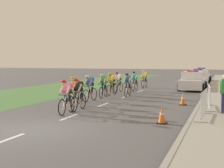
# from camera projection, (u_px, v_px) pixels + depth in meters

# --- Properties ---
(ground_plane) EXTENTS (160.00, 160.00, 0.00)m
(ground_plane) POSITION_uv_depth(u_px,v_px,m) (34.00, 130.00, 10.78)
(ground_plane) COLOR #56565B
(kerb_edge) EXTENTS (0.16, 60.00, 0.13)m
(kerb_edge) POSITION_uv_depth(u_px,v_px,m) (205.00, 93.00, 22.35)
(kerb_edge) COLOR #9E9E99
(kerb_edge) RESTS_ON ground
(grass_verge) EXTENTS (7.00, 60.00, 0.01)m
(grass_verge) POSITION_uv_depth(u_px,v_px,m) (55.00, 89.00, 26.28)
(grass_verge) COLOR #4C7F42
(grass_verge) RESTS_ON ground
(lane_markings_centre) EXTENTS (0.14, 17.60, 0.01)m
(lane_markings_centre) POSITION_uv_depth(u_px,v_px,m) (103.00, 105.00, 17.01)
(lane_markings_centre) COLOR white
(lane_markings_centre) RESTS_ON ground
(cyclist_lead) EXTENTS (0.43, 1.72, 1.56)m
(cyclist_lead) POSITION_uv_depth(u_px,v_px,m) (67.00, 96.00, 13.96)
(cyclist_lead) COLOR black
(cyclist_lead) RESTS_ON ground
(cyclist_second) EXTENTS (0.42, 1.72, 1.56)m
(cyclist_second) POSITION_uv_depth(u_px,v_px,m) (78.00, 94.00, 14.99)
(cyclist_second) COLOR black
(cyclist_second) RESTS_ON ground
(cyclist_third) EXTENTS (0.43, 1.72, 1.56)m
(cyclist_third) POSITION_uv_depth(u_px,v_px,m) (75.00, 90.00, 16.76)
(cyclist_third) COLOR black
(cyclist_third) RESTS_ON ground
(cyclist_fourth) EXTENTS (0.45, 1.72, 1.56)m
(cyclist_fourth) POSITION_uv_depth(u_px,v_px,m) (90.00, 88.00, 18.38)
(cyclist_fourth) COLOR black
(cyclist_fourth) RESTS_ON ground
(cyclist_fifth) EXTENTS (0.43, 1.72, 1.56)m
(cyclist_fifth) POSITION_uv_depth(u_px,v_px,m) (103.00, 85.00, 20.19)
(cyclist_fifth) COLOR black
(cyclist_fifth) RESTS_ON ground
(cyclist_sixth) EXTENTS (0.43, 1.72, 1.56)m
(cyclist_sixth) POSITION_uv_depth(u_px,v_px,m) (128.00, 84.00, 20.96)
(cyclist_sixth) COLOR black
(cyclist_sixth) RESTS_ON ground
(cyclist_seventh) EXTENTS (0.44, 1.72, 1.56)m
(cyclist_seventh) POSITION_uv_depth(u_px,v_px,m) (112.00, 83.00, 21.90)
(cyclist_seventh) COLOR black
(cyclist_seventh) RESTS_ON ground
(cyclist_eighth) EXTENTS (0.44, 1.72, 1.56)m
(cyclist_eighth) POSITION_uv_depth(u_px,v_px,m) (118.00, 82.00, 23.62)
(cyclist_eighth) COLOR black
(cyclist_eighth) RESTS_ON ground
(cyclist_ninth) EXTENTS (0.42, 1.72, 1.56)m
(cyclist_ninth) POSITION_uv_depth(u_px,v_px,m) (135.00, 81.00, 24.78)
(cyclist_ninth) COLOR black
(cyclist_ninth) RESTS_ON ground
(cyclist_tenth) EXTENTS (0.43, 1.72, 1.56)m
(cyclist_tenth) POSITION_uv_depth(u_px,v_px,m) (144.00, 79.00, 27.52)
(cyclist_tenth) COLOR black
(cyclist_tenth) RESTS_ON ground
(police_car_nearest) EXTENTS (2.06, 4.43, 1.59)m
(police_car_nearest) POSITION_uv_depth(u_px,v_px,m) (193.00, 82.00, 25.43)
(police_car_nearest) COLOR white
(police_car_nearest) RESTS_ON ground
(police_car_second) EXTENTS (2.26, 4.53, 1.59)m
(police_car_second) POSITION_uv_depth(u_px,v_px,m) (198.00, 78.00, 30.34)
(police_car_second) COLOR silver
(police_car_second) RESTS_ON ground
(police_car_third) EXTENTS (2.00, 4.40, 1.59)m
(police_car_third) POSITION_uv_depth(u_px,v_px,m) (201.00, 76.00, 35.35)
(police_car_third) COLOR silver
(police_car_third) RESTS_ON ground
(crowd_barrier_front) EXTENTS (0.58, 2.32, 1.07)m
(crowd_barrier_front) POSITION_uv_depth(u_px,v_px,m) (204.00, 104.00, 12.40)
(crowd_barrier_front) COLOR #B7BABF
(crowd_barrier_front) RESTS_ON sidewalk_slab
(crowd_barrier_middle) EXTENTS (0.66, 2.32, 1.07)m
(crowd_barrier_middle) POSITION_uv_depth(u_px,v_px,m) (209.00, 97.00, 14.85)
(crowd_barrier_middle) COLOR #B7BABF
(crowd_barrier_middle) RESTS_ON sidewalk_slab
(traffic_cone_near) EXTENTS (0.36, 0.36, 0.64)m
(traffic_cone_near) POSITION_uv_depth(u_px,v_px,m) (162.00, 115.00, 11.85)
(traffic_cone_near) COLOR black
(traffic_cone_near) RESTS_ON ground
(traffic_cone_mid) EXTENTS (0.36, 0.36, 0.64)m
(traffic_cone_mid) POSITION_uv_depth(u_px,v_px,m) (183.00, 99.00, 16.84)
(traffic_cone_mid) COLOR black
(traffic_cone_mid) RESTS_ON ground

